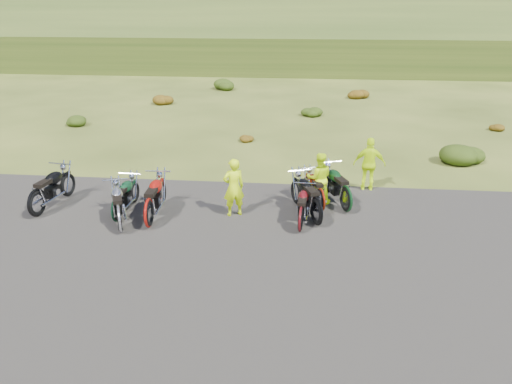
# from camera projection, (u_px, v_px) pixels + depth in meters

# --- Properties ---
(ground) EXTENTS (300.00, 300.00, 0.00)m
(ground) POSITION_uv_depth(u_px,v_px,m) (218.00, 235.00, 13.39)
(ground) COLOR #344015
(ground) RESTS_ON ground
(gravel_pad) EXTENTS (20.00, 12.00, 0.04)m
(gravel_pad) POSITION_uv_depth(u_px,v_px,m) (203.00, 273.00, 11.53)
(gravel_pad) COLOR black
(gravel_pad) RESTS_ON ground
(hill_slope) EXTENTS (300.00, 45.97, 9.37)m
(hill_slope) POSITION_uv_depth(u_px,v_px,m) (289.00, 49.00, 59.67)
(hill_slope) COLOR #2D4216
(hill_slope) RESTS_ON ground
(hill_plateau) EXTENTS (300.00, 90.00, 9.17)m
(hill_plateau) POSITION_uv_depth(u_px,v_px,m) (299.00, 23.00, 115.20)
(hill_plateau) COLOR #2D4216
(hill_plateau) RESTS_ON ground
(shrub_1) EXTENTS (1.03, 1.03, 0.61)m
(shrub_1) POSITION_uv_depth(u_px,v_px,m) (75.00, 119.00, 24.58)
(shrub_1) COLOR #1A330C
(shrub_1) RESTS_ON ground
(shrub_2) EXTENTS (1.30, 1.30, 0.77)m
(shrub_2) POSITION_uv_depth(u_px,v_px,m) (162.00, 98.00, 29.19)
(shrub_2) COLOR #5D330B
(shrub_2) RESTS_ON ground
(shrub_3) EXTENTS (1.56, 1.56, 0.92)m
(shrub_3) POSITION_uv_depth(u_px,v_px,m) (225.00, 83.00, 33.79)
(shrub_3) COLOR #1A330C
(shrub_3) RESTS_ON ground
(shrub_4) EXTENTS (0.77, 0.77, 0.45)m
(shrub_4) POSITION_uv_depth(u_px,v_px,m) (245.00, 137.00, 21.86)
(shrub_4) COLOR #5D330B
(shrub_4) RESTS_ON ground
(shrub_5) EXTENTS (1.03, 1.03, 0.61)m
(shrub_5) POSITION_uv_depth(u_px,v_px,m) (311.00, 110.00, 26.46)
(shrub_5) COLOR #1A330C
(shrub_5) RESTS_ON ground
(shrub_6) EXTENTS (1.30, 1.30, 0.77)m
(shrub_6) POSITION_uv_depth(u_px,v_px,m) (357.00, 92.00, 31.07)
(shrub_6) COLOR #5D330B
(shrub_6) RESTS_ON ground
(shrub_7) EXTENTS (1.56, 1.56, 0.92)m
(shrub_7) POSITION_uv_depth(u_px,v_px,m) (464.00, 151.00, 19.02)
(shrub_7) COLOR #1A330C
(shrub_7) RESTS_ON ground
(shrub_8) EXTENTS (0.77, 0.77, 0.45)m
(shrub_8) POSITION_uv_depth(u_px,v_px,m) (494.00, 125.00, 23.74)
(shrub_8) COLOR #5D330B
(shrub_8) RESTS_ON ground
(motorcycle_0) EXTENTS (1.08, 2.41, 1.22)m
(motorcycle_0) POSITION_uv_depth(u_px,v_px,m) (39.00, 217.00, 14.49)
(motorcycle_0) COLOR black
(motorcycle_0) RESTS_ON ground
(motorcycle_1) EXTENTS (0.88, 2.36, 1.22)m
(motorcycle_1) POSITION_uv_depth(u_px,v_px,m) (150.00, 227.00, 13.81)
(motorcycle_1) COLOR maroon
(motorcycle_1) RESTS_ON ground
(motorcycle_2) EXTENTS (0.76, 2.06, 1.06)m
(motorcycle_2) POSITION_uv_depth(u_px,v_px,m) (118.00, 222.00, 14.17)
(motorcycle_2) COLOR #0D311A
(motorcycle_2) RESTS_ON ground
(motorcycle_3) EXTENTS (1.48, 2.25, 1.12)m
(motorcycle_3) POSITION_uv_depth(u_px,v_px,m) (121.00, 232.00, 13.53)
(motorcycle_3) COLOR #BCBBC0
(motorcycle_3) RESTS_ON ground
(motorcycle_4) EXTENTS (0.80, 2.00, 1.03)m
(motorcycle_4) POSITION_uv_depth(u_px,v_px,m) (300.00, 232.00, 13.56)
(motorcycle_4) COLOR #4A0C10
(motorcycle_4) RESTS_ON ground
(motorcycle_5) EXTENTS (1.60, 2.44, 1.22)m
(motorcycle_5) POSITION_uv_depth(u_px,v_px,m) (316.00, 225.00, 13.94)
(motorcycle_5) COLOR black
(motorcycle_5) RESTS_ON ground
(motorcycle_6) EXTENTS (1.22, 2.06, 1.02)m
(motorcycle_6) POSITION_uv_depth(u_px,v_px,m) (320.00, 211.00, 14.85)
(motorcycle_6) COLOR maroon
(motorcycle_6) RESTS_ON ground
(motorcycle_7) EXTENTS (1.52, 2.37, 1.18)m
(motorcycle_7) POSITION_uv_depth(u_px,v_px,m) (345.00, 212.00, 14.79)
(motorcycle_7) COLOR black
(motorcycle_7) RESTS_ON ground
(person_middle) EXTENTS (0.74, 0.63, 1.71)m
(person_middle) POSITION_uv_depth(u_px,v_px,m) (234.00, 188.00, 14.24)
(person_middle) COLOR #BFE20B
(person_middle) RESTS_ON ground
(person_right_a) EXTENTS (0.83, 0.67, 1.59)m
(person_right_a) POSITION_uv_depth(u_px,v_px,m) (319.00, 179.00, 15.14)
(person_right_a) COLOR #BFE20B
(person_right_a) RESTS_ON ground
(person_right_b) EXTENTS (1.05, 0.50, 1.75)m
(person_right_b) POSITION_uv_depth(u_px,v_px,m) (369.00, 165.00, 16.15)
(person_right_b) COLOR #BFE20B
(person_right_b) RESTS_ON ground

